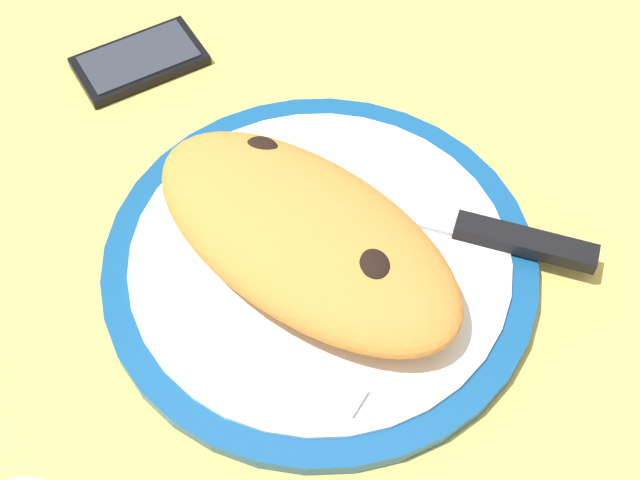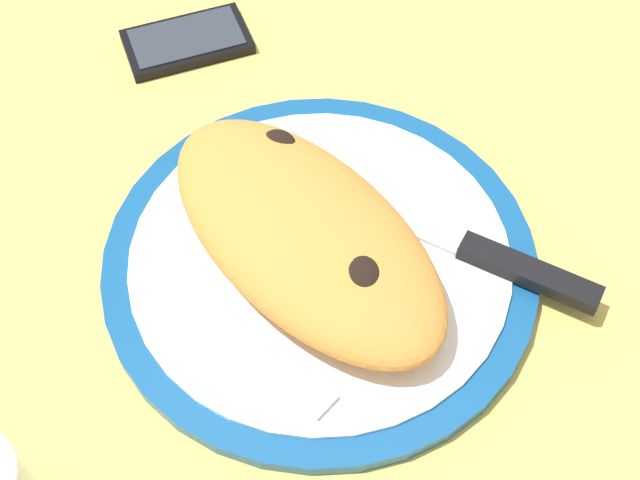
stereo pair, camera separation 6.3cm
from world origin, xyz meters
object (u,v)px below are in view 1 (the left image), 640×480
Objects in this scene: plate at (320,261)px; smartphone at (140,61)px; fork at (283,361)px; knife at (486,232)px; calzone at (305,236)px.

smartphone is at bearing 152.82° from plate.
knife is at bearing 61.09° from fork.
calzone is at bearing -150.23° from plate.
knife is 1.88× the size of smartphone.
calzone is at bearing -29.15° from smartphone.
knife is (10.48, 7.01, 1.30)cm from plate.
calzone is 9.22cm from fork.
calzone is at bearing 106.58° from fork.
fork is 33.40cm from smartphone.
plate is 9.27cm from fork.
calzone is 2.24× the size of smartphone.
knife reaches higher than smartphone.
smartphone is at bearing 140.12° from fork.
plate is 1.14× the size of calzone.
calzone reaches higher than plate.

